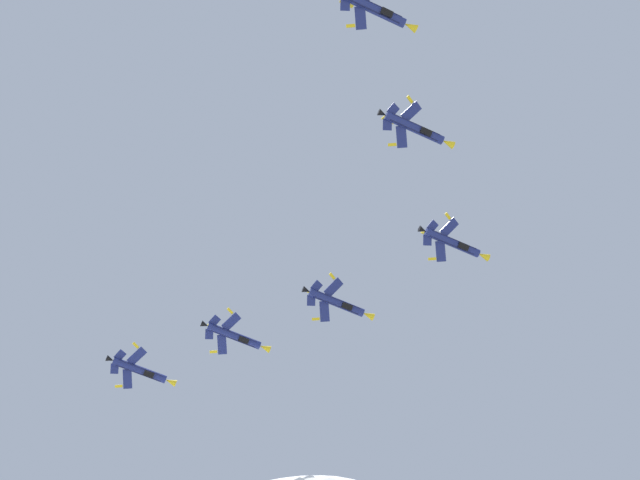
# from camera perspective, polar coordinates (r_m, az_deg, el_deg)

# --- Properties ---
(fighter_jet_lead) EXTENTS (11.72, 13.29, 5.28)m
(fighter_jet_lead) POSITION_cam_1_polar(r_m,az_deg,el_deg) (148.56, 10.55, -0.25)
(fighter_jet_lead) COLOR navy
(fighter_jet_left_wing) EXTENTS (11.68, 13.29, 5.34)m
(fighter_jet_left_wing) POSITION_cam_1_polar(r_m,az_deg,el_deg) (148.15, 1.42, -5.02)
(fighter_jet_left_wing) COLOR navy
(fighter_jet_right_wing) EXTENTS (11.77, 13.29, 5.18)m
(fighter_jet_right_wing) POSITION_cam_1_polar(r_m,az_deg,el_deg) (139.09, 7.60, 8.75)
(fighter_jet_right_wing) COLOR navy
(fighter_jet_left_outer) EXTENTS (11.82, 13.29, 5.07)m
(fighter_jet_left_outer) POSITION_cam_1_polar(r_m,az_deg,el_deg) (157.35, -6.74, -7.61)
(fighter_jet_left_outer) COLOR navy
(fighter_jet_right_outer) EXTENTS (11.69, 13.29, 5.32)m
(fighter_jet_right_outer) POSITION_cam_1_polar(r_m,az_deg,el_deg) (134.21, 4.44, 17.73)
(fighter_jet_right_outer) COLOR navy
(fighter_jet_trail_slot) EXTENTS (11.76, 13.29, 5.19)m
(fighter_jet_trail_slot) POSITION_cam_1_polar(r_m,az_deg,el_deg) (163.66, -14.02, -10.03)
(fighter_jet_trail_slot) COLOR navy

